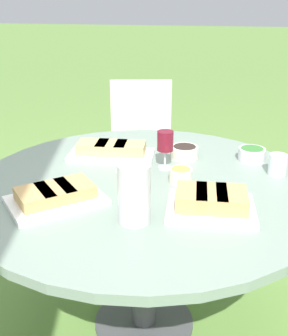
# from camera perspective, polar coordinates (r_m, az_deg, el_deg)

# --- Properties ---
(ground_plane) EXTENTS (40.00, 40.00, 0.00)m
(ground_plane) POSITION_cam_1_polar(r_m,az_deg,el_deg) (2.14, 0.00, -20.22)
(ground_plane) COLOR #668E42
(dining_table) EXTENTS (1.42, 1.42, 0.74)m
(dining_table) POSITION_cam_1_polar(r_m,az_deg,el_deg) (1.76, 0.00, -4.44)
(dining_table) COLOR #4C4C51
(dining_table) RESTS_ON ground_plane
(chair_near_left) EXTENTS (0.51, 0.50, 0.89)m
(chair_near_left) POSITION_cam_1_polar(r_m,az_deg,el_deg) (3.02, -0.38, 4.65)
(chair_near_left) COLOR beige
(chair_near_left) RESTS_ON ground_plane
(water_pitcher) EXTENTS (0.12, 0.11, 0.21)m
(water_pitcher) POSITION_cam_1_polar(r_m,az_deg,el_deg) (1.39, -1.38, -3.42)
(water_pitcher) COLOR silver
(water_pitcher) RESTS_ON dining_table
(wine_glass) EXTENTS (0.07, 0.07, 0.17)m
(wine_glass) POSITION_cam_1_polar(r_m,az_deg,el_deg) (1.81, 2.90, 3.50)
(wine_glass) COLOR silver
(wine_glass) RESTS_ON dining_table
(platter_bread_main) EXTENTS (0.41, 0.22, 0.07)m
(platter_bread_main) POSITION_cam_1_polar(r_m,az_deg,el_deg) (1.98, -4.44, 2.39)
(platter_bread_main) COLOR white
(platter_bread_main) RESTS_ON dining_table
(platter_charcuterie) EXTENTS (0.41, 0.40, 0.07)m
(platter_charcuterie) POSITION_cam_1_polar(r_m,az_deg,el_deg) (1.57, -11.87, -3.69)
(platter_charcuterie) COLOR white
(platter_charcuterie) RESTS_ON dining_table
(platter_sandwich_side) EXTENTS (0.32, 0.26, 0.08)m
(platter_sandwich_side) POSITION_cam_1_polar(r_m,az_deg,el_deg) (1.50, 9.08, -4.55)
(platter_sandwich_side) COLOR white
(platter_sandwich_side) RESTS_ON dining_table
(bowl_fries) EXTENTS (0.09, 0.09, 0.06)m
(bowl_fries) POSITION_cam_1_polar(r_m,az_deg,el_deg) (1.71, 4.99, -0.92)
(bowl_fries) COLOR beige
(bowl_fries) RESTS_ON dining_table
(bowl_salad) EXTENTS (0.12, 0.12, 0.06)m
(bowl_salad) POSITION_cam_1_polar(r_m,az_deg,el_deg) (1.99, 14.38, 1.90)
(bowl_salad) COLOR silver
(bowl_salad) RESTS_ON dining_table
(bowl_olives) EXTENTS (0.13, 0.13, 0.06)m
(bowl_olives) POSITION_cam_1_polar(r_m,az_deg,el_deg) (1.97, 5.51, 2.25)
(bowl_olives) COLOR beige
(bowl_olives) RESTS_ON dining_table
(cup_water_near) EXTENTS (0.08, 0.08, 0.09)m
(cup_water_near) POSITION_cam_1_polar(r_m,az_deg,el_deg) (1.86, 17.65, 0.43)
(cup_water_near) COLOR silver
(cup_water_near) RESTS_ON dining_table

